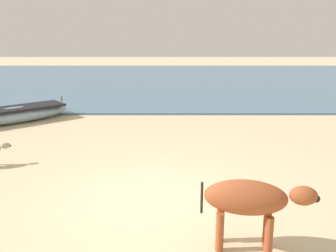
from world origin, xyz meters
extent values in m
plane|color=beige|center=(0.00, 0.00, 0.00)|extent=(80.00, 80.00, 0.00)
cube|color=slate|center=(0.00, 17.21, 0.04)|extent=(60.00, 20.00, 0.08)
ellipsoid|color=#8CA5B7|center=(-4.91, 6.08, 0.27)|extent=(3.57, 3.28, 0.53)
cube|color=black|center=(-4.91, 6.08, 0.49)|extent=(3.21, 2.97, 0.07)
cube|color=olive|center=(-4.70, 6.27, 0.41)|extent=(0.69, 0.78, 0.04)
cylinder|color=olive|center=(-3.60, 7.21, 0.63)|extent=(0.06, 0.06, 0.20)
ellipsoid|color=#9E4C28|center=(1.45, -1.48, 0.79)|extent=(1.22, 0.65, 0.51)
ellipsoid|color=#9E4C28|center=(2.21, -1.60, 0.88)|extent=(0.41, 0.29, 0.27)
sphere|color=#2D2119|center=(2.37, -1.63, 0.85)|extent=(0.12, 0.12, 0.11)
cylinder|color=#9E4C28|center=(1.80, -1.41, 0.29)|extent=(0.12, 0.12, 0.58)
cylinder|color=#9E4C28|center=(1.76, -1.66, 0.29)|extent=(0.12, 0.12, 0.58)
cylinder|color=#9E4C28|center=(1.14, -1.30, 0.29)|extent=(0.12, 0.12, 0.58)
cylinder|color=#9E4C28|center=(1.10, -1.55, 0.29)|extent=(0.12, 0.12, 0.58)
cylinder|color=#2D2119|center=(0.85, -1.38, 0.74)|extent=(0.04, 0.04, 0.47)
ellipsoid|color=tan|center=(-3.43, 1.97, 0.46)|extent=(0.23, 0.20, 0.14)
sphere|color=#2D2119|center=(-3.35, 2.01, 0.45)|extent=(0.07, 0.07, 0.06)
camera|label=1|loc=(0.36, -6.17, 3.04)|focal=39.07mm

